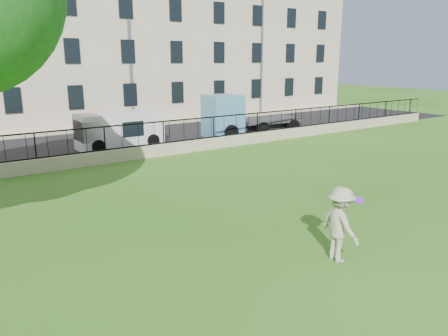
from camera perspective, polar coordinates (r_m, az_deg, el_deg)
ground at (r=10.99m, az=7.58°, el=-11.37°), size 120.00×120.00×0.00m
retaining_wall at (r=20.87m, az=-15.17°, el=1.42°), size 50.00×0.40×0.60m
iron_railing at (r=20.71m, az=-15.32°, el=3.72°), size 50.00×0.05×1.13m
street at (r=25.32m, az=-18.81°, el=2.64°), size 60.00×9.00×0.01m
sidewalk at (r=30.28m, az=-21.65°, el=4.28°), size 60.00×1.40×0.12m
building_row at (r=35.53m, az=-24.97°, el=16.41°), size 56.40×10.40×13.80m
man at (r=10.70m, az=14.89°, el=-7.13°), size 0.85×1.27×1.82m
frisbee at (r=11.06m, az=17.14°, el=-4.02°), size 0.30×0.30×0.12m
white_van at (r=24.37m, az=-13.44°, el=4.84°), size 4.50×1.77×1.89m
blue_truck at (r=27.88m, az=3.57°, el=7.02°), size 6.31×2.80×2.57m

